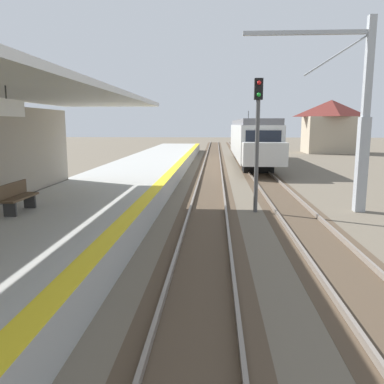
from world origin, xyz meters
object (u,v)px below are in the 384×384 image
at_px(rail_signal_post, 257,132).
at_px(catenary_pylon_far_side, 357,121).
at_px(distant_trackside_house, 330,125).
at_px(approaching_train, 252,139).
at_px(platform_bench, 17,196).

height_order(rail_signal_post, catenary_pylon_far_side, catenary_pylon_far_side).
relative_size(rail_signal_post, catenary_pylon_far_side, 0.69).
bearing_deg(distant_trackside_house, catenary_pylon_far_side, -104.07).
relative_size(approaching_train, catenary_pylon_far_side, 2.61).
distance_m(rail_signal_post, platform_bench, 8.87).
height_order(catenary_pylon_far_side, platform_bench, catenary_pylon_far_side).
distance_m(approaching_train, rail_signal_post, 19.43).
bearing_deg(catenary_pylon_far_side, distant_trackside_house, 75.93).
distance_m(catenary_pylon_far_side, platform_bench, 12.52).
relative_size(approaching_train, platform_bench, 12.25).
bearing_deg(rail_signal_post, approaching_train, 85.55).
bearing_deg(approaching_train, distant_trackside_house, 53.88).
bearing_deg(platform_bench, rail_signal_post, 30.80).
distance_m(approaching_train, platform_bench, 25.44).
bearing_deg(distant_trackside_house, rail_signal_post, -109.86).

